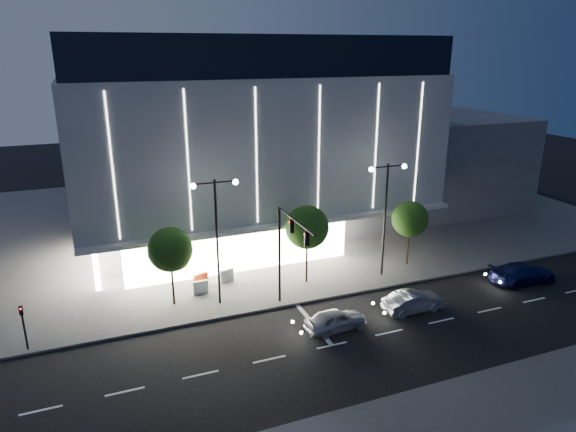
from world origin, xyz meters
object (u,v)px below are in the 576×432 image
(car_lead, at_px, (336,320))
(barrier_c, at_px, (201,280))
(tree_left, at_px, (171,252))
(car_second, at_px, (414,302))
(street_lamp_east, at_px, (386,204))
(car_third, at_px, (523,273))
(tree_right, at_px, (410,221))
(barrier_b, at_px, (200,287))
(street_lamp_west, at_px, (216,224))
(barrier_d, at_px, (227,276))
(ped_signal_far, at_px, (23,323))
(tree_mid, at_px, (307,229))
(traffic_mast, at_px, (287,243))

(car_lead, xyz_separation_m, barrier_c, (-6.64, 9.04, -0.04))
(tree_left, relative_size, car_second, 1.32)
(street_lamp_east, relative_size, car_third, 1.71)
(tree_right, distance_m, barrier_b, 17.31)
(street_lamp_east, bearing_deg, car_second, -99.79)
(street_lamp_west, distance_m, street_lamp_east, 13.00)
(street_lamp_west, relative_size, barrier_d, 8.18)
(car_lead, bearing_deg, street_lamp_west, 41.39)
(ped_signal_far, xyz_separation_m, car_lead, (18.00, -4.45, -1.19))
(tree_left, distance_m, barrier_d, 5.88)
(car_third, bearing_deg, car_lead, 96.27)
(barrier_b, bearing_deg, car_third, -20.41)
(car_second, bearing_deg, tree_mid, 35.67)
(traffic_mast, distance_m, street_lamp_east, 9.43)
(car_third, bearing_deg, barrier_d, 71.69)
(car_third, bearing_deg, tree_left, 79.48)
(car_second, distance_m, barrier_d, 13.87)
(tree_right, distance_m, barrier_d, 15.20)
(street_lamp_west, relative_size, barrier_c, 8.18)
(traffic_mast, height_order, tree_left, traffic_mast)
(car_third, bearing_deg, barrier_b, 76.39)
(tree_left, distance_m, car_second, 16.76)
(car_second, height_order, barrier_c, car_second)
(tree_right, bearing_deg, tree_left, 180.00)
(barrier_d, bearing_deg, tree_right, -20.58)
(traffic_mast, bearing_deg, car_second, -20.66)
(barrier_b, distance_m, barrier_c, 1.24)
(car_second, distance_m, barrier_c, 15.40)
(street_lamp_west, distance_m, car_third, 23.53)
(car_second, bearing_deg, traffic_mast, 68.35)
(street_lamp_west, bearing_deg, car_second, -25.32)
(tree_left, relative_size, barrier_b, 5.20)
(tree_left, xyz_separation_m, barrier_b, (2.02, 0.88, -3.38))
(car_lead, bearing_deg, street_lamp_east, -53.49)
(tree_left, relative_size, barrier_d, 5.20)
(ped_signal_far, bearing_deg, barrier_d, 19.26)
(street_lamp_west, xyz_separation_m, car_second, (12.02, -5.69, -5.24))
(street_lamp_west, height_order, car_lead, street_lamp_west)
(tree_mid, relative_size, barrier_d, 5.59)
(car_third, bearing_deg, tree_mid, 71.58)
(ped_signal_far, relative_size, tree_left, 0.52)
(car_second, xyz_separation_m, car_third, (10.40, 0.79, 0.05))
(traffic_mast, height_order, car_third, traffic_mast)
(street_lamp_west, relative_size, car_lead, 2.21)
(car_lead, bearing_deg, car_second, -91.34)
(tree_mid, height_order, car_third, tree_mid)
(ped_signal_far, xyz_separation_m, barrier_c, (11.36, 4.59, -1.24))
(street_lamp_east, xyz_separation_m, barrier_c, (-13.64, 3.09, -5.31))
(traffic_mast, relative_size, street_lamp_east, 0.79)
(street_lamp_west, xyz_separation_m, car_third, (22.42, -4.89, -5.19))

